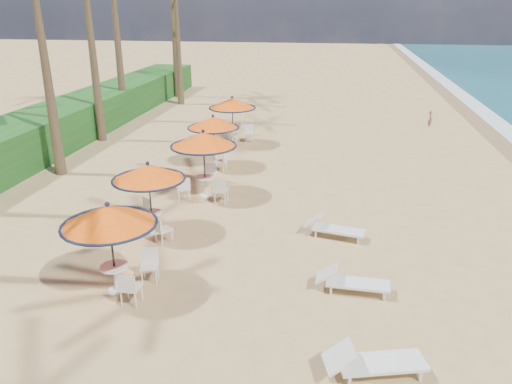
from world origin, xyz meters
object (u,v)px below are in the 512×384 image
station_1 (149,179)px  station_2 (204,148)px  station_4 (233,109)px  lounger_near (372,361)px  lounger_mid (350,281)px  lounger_far (332,228)px  station_0 (112,224)px  station_3 (214,127)px

station_1 → station_2: (0.79, 3.27, 0.07)m
station_4 → lounger_near: bearing=-69.6°
lounger_mid → station_2: bearing=134.3°
lounger_near → lounger_mid: size_ratio=1.12×
station_2 → lounger_near: size_ratio=1.22×
lounger_far → station_1: bearing=-161.8°
station_4 → lounger_near: 16.84m
station_1 → lounger_mid: (5.90, -2.43, -1.44)m
station_2 → station_4: bearing=93.3°
lounger_mid → station_4: bearing=115.7°
lounger_far → station_4: bearing=129.3°
station_1 → lounger_mid: 6.54m
station_0 → lounger_far: station_0 is taller
lounger_mid → lounger_near: bearing=-80.6°
station_2 → lounger_far: station_2 is taller
lounger_near → station_3: bearing=100.8°
station_3 → lounger_mid: size_ratio=1.26×
station_2 → lounger_mid: bearing=-48.2°
station_2 → lounger_far: 5.56m
station_3 → station_4: bearing=89.0°
lounger_mid → lounger_far: (-0.48, 3.00, 0.00)m
station_1 → station_2: size_ratio=0.92×
station_1 → station_3: size_ratio=1.01×
station_1 → station_3: station_1 is taller
station_0 → station_2: 6.58m
station_2 → station_4: size_ratio=1.03×
lounger_near → lounger_far: size_ratio=1.08×
station_3 → station_4: (0.06, 3.75, 0.03)m
station_0 → lounger_near: station_0 is taller
station_0 → station_3: size_ratio=1.04×
station_1 → station_0: bearing=-83.7°
station_1 → lounger_near: size_ratio=1.13×
station_1 → station_2: station_2 is taller
lounger_near → lounger_mid: lounger_near is taller
station_0 → lounger_far: (5.05, 3.86, -1.48)m
station_3 → station_4: 3.75m
station_2 → lounger_far: bearing=-30.4°
station_2 → station_3: bearing=97.9°
station_1 → station_4: station_4 is taller
station_1 → lounger_near: 8.33m
station_4 → lounger_mid: (5.51, -12.83, -1.45)m
lounger_far → lounger_near: bearing=-69.7°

